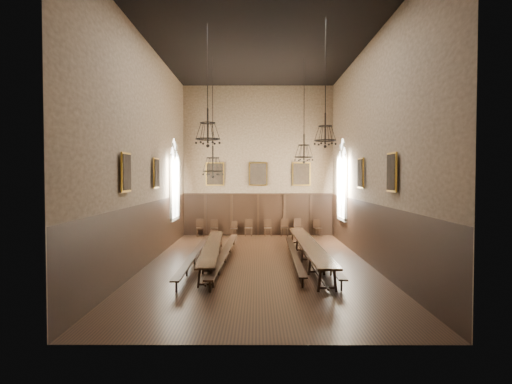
{
  "coord_description": "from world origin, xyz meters",
  "views": [
    {
      "loc": [
        -0.05,
        -18.51,
        3.57
      ],
      "look_at": [
        -0.11,
        1.5,
        2.87
      ],
      "focal_mm": 32.0,
      "sensor_mm": 36.0,
      "label": 1
    }
  ],
  "objects_px": {
    "chair_7": "(318,231)",
    "chandelier_front_right": "(325,131)",
    "chair_6": "(298,231)",
    "chair_5": "(284,231)",
    "chair_3": "(248,231)",
    "chandelier_back_right": "(304,151)",
    "bench_right_outer": "(323,257)",
    "chandelier_back_left": "(213,164)",
    "table_right": "(308,253)",
    "bench_right_inner": "(294,256)",
    "chair_0": "(200,231)",
    "table_left": "(212,254)",
    "bench_left_inner": "(225,255)",
    "chair_1": "(214,231)",
    "chair_4": "(268,231)",
    "chair_2": "(234,232)",
    "chandelier_front_left": "(208,131)",
    "bench_left_outer": "(194,257)"
  },
  "relations": [
    {
      "from": "chair_6",
      "to": "chandelier_front_right",
      "type": "distance_m",
      "value": 12.23
    },
    {
      "from": "chair_1",
      "to": "chandelier_front_right",
      "type": "xyz_separation_m",
      "value": [
        4.91,
        -11.29,
        4.82
      ]
    },
    {
      "from": "chair_7",
      "to": "chandelier_front_left",
      "type": "distance_m",
      "value": 12.86
    },
    {
      "from": "chair_6",
      "to": "chair_7",
      "type": "height_order",
      "value": "chair_6"
    },
    {
      "from": "table_left",
      "to": "chair_0",
      "type": "xyz_separation_m",
      "value": [
        -1.54,
        8.35,
        -0.06
      ]
    },
    {
      "from": "bench_left_inner",
      "to": "chair_3",
      "type": "relative_size",
      "value": 10.66
    },
    {
      "from": "chair_5",
      "to": "chair_6",
      "type": "bearing_deg",
      "value": 0.35
    },
    {
      "from": "chair_2",
      "to": "chandelier_back_left",
      "type": "bearing_deg",
      "value": -82.74
    },
    {
      "from": "chair_0",
      "to": "chandelier_back_left",
      "type": "distance_m",
      "value": 7.32
    },
    {
      "from": "chair_1",
      "to": "chair_4",
      "type": "xyz_separation_m",
      "value": [
        3.21,
        0.08,
        0.0
      ]
    },
    {
      "from": "bench_left_outer",
      "to": "chair_6",
      "type": "height_order",
      "value": "chair_6"
    },
    {
      "from": "chandelier_front_left",
      "to": "chair_4",
      "type": "bearing_deg",
      "value": 77.34
    },
    {
      "from": "table_left",
      "to": "bench_left_inner",
      "type": "distance_m",
      "value": 0.53
    },
    {
      "from": "chair_0",
      "to": "chandelier_front_right",
      "type": "bearing_deg",
      "value": -75.09
    },
    {
      "from": "table_left",
      "to": "chair_2",
      "type": "xyz_separation_m",
      "value": [
        0.45,
        8.38,
        -0.1
      ]
    },
    {
      "from": "chair_3",
      "to": "chandelier_back_right",
      "type": "height_order",
      "value": "chandelier_back_right"
    },
    {
      "from": "chair_4",
      "to": "chandelier_front_right",
      "type": "distance_m",
      "value": 12.46
    },
    {
      "from": "chair_3",
      "to": "chair_6",
      "type": "xyz_separation_m",
      "value": [
        2.98,
        -0.08,
        0.02
      ]
    },
    {
      "from": "chair_0",
      "to": "chandelier_front_right",
      "type": "xyz_separation_m",
      "value": [
        5.74,
        -11.26,
        4.81
      ]
    },
    {
      "from": "chair_6",
      "to": "chandelier_back_left",
      "type": "distance_m",
      "value": 8.46
    },
    {
      "from": "chair_7",
      "to": "chair_1",
      "type": "bearing_deg",
      "value": 160.56
    },
    {
      "from": "bench_left_outer",
      "to": "chair_3",
      "type": "distance_m",
      "value": 8.96
    },
    {
      "from": "chair_3",
      "to": "chandelier_back_right",
      "type": "xyz_separation_m",
      "value": [
        2.7,
        -5.76,
        4.46
      ]
    },
    {
      "from": "bench_right_outer",
      "to": "chair_4",
      "type": "bearing_deg",
      "value": 103.22
    },
    {
      "from": "chair_6",
      "to": "chandelier_front_right",
      "type": "bearing_deg",
      "value": -107.41
    },
    {
      "from": "chair_5",
      "to": "chair_6",
      "type": "xyz_separation_m",
      "value": [
        0.83,
        -0.07,
        0.01
      ]
    },
    {
      "from": "chair_5",
      "to": "chandelier_back_left",
      "type": "relative_size",
      "value": 0.19
    },
    {
      "from": "chair_1",
      "to": "chair_0",
      "type": "bearing_deg",
      "value": 177.57
    },
    {
      "from": "chair_3",
      "to": "chandelier_back_left",
      "type": "xyz_separation_m",
      "value": [
        -1.51,
        -6.16,
        3.82
      ]
    },
    {
      "from": "chair_5",
      "to": "chandelier_back_left",
      "type": "height_order",
      "value": "chandelier_back_left"
    },
    {
      "from": "table_right",
      "to": "bench_right_inner",
      "type": "bearing_deg",
      "value": -179.64
    },
    {
      "from": "chair_6",
      "to": "chair_7",
      "type": "relative_size",
      "value": 1.06
    },
    {
      "from": "table_left",
      "to": "chair_3",
      "type": "bearing_deg",
      "value": 80.99
    },
    {
      "from": "bench_right_inner",
      "to": "chandelier_back_right",
      "type": "relative_size",
      "value": 1.98
    },
    {
      "from": "chair_2",
      "to": "chair_6",
      "type": "height_order",
      "value": "chair_6"
    },
    {
      "from": "chair_2",
      "to": "chandelier_front_right",
      "type": "distance_m",
      "value": 12.85
    },
    {
      "from": "chair_6",
      "to": "chair_5",
      "type": "bearing_deg",
      "value": 158.02
    },
    {
      "from": "bench_left_outer",
      "to": "chair_7",
      "type": "height_order",
      "value": "chair_7"
    },
    {
      "from": "chair_7",
      "to": "chandelier_front_right",
      "type": "relative_size",
      "value": 0.23
    },
    {
      "from": "bench_right_outer",
      "to": "chair_6",
      "type": "height_order",
      "value": "chair_6"
    },
    {
      "from": "chair_2",
      "to": "chair_4",
      "type": "xyz_separation_m",
      "value": [
        2.05,
        0.08,
        0.03
      ]
    },
    {
      "from": "chair_1",
      "to": "chair_3",
      "type": "height_order",
      "value": "chair_3"
    },
    {
      "from": "table_right",
      "to": "chair_1",
      "type": "bearing_deg",
      "value": 119.37
    },
    {
      "from": "chair_1",
      "to": "table_left",
      "type": "bearing_deg",
      "value": -89.82
    },
    {
      "from": "bench_right_outer",
      "to": "chair_5",
      "type": "bearing_deg",
      "value": 96.96
    },
    {
      "from": "chair_0",
      "to": "chandelier_front_left",
      "type": "relative_size",
      "value": 0.24
    },
    {
      "from": "chair_7",
      "to": "chandelier_back_left",
      "type": "relative_size",
      "value": 0.18
    },
    {
      "from": "bench_right_outer",
      "to": "chandelier_front_right",
      "type": "relative_size",
      "value": 2.18
    },
    {
      "from": "chair_4",
      "to": "table_right",
      "type": "bearing_deg",
      "value": -83.8
    },
    {
      "from": "bench_right_outer",
      "to": "chair_4",
      "type": "distance_m",
      "value": 8.9
    }
  ]
}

